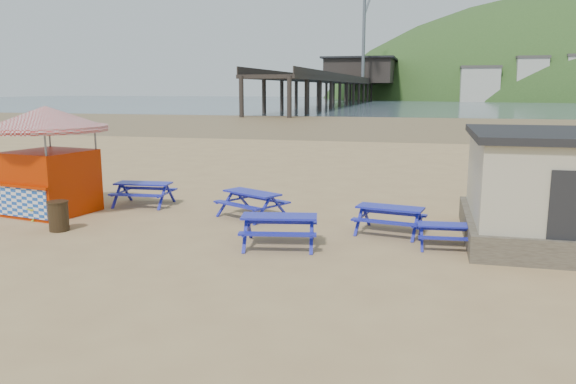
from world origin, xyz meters
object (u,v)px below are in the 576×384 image
(picnic_table_yellow, at_px, (36,206))
(litter_bin, at_px, (59,216))
(picnic_table_blue_a, at_px, (144,194))
(ice_cream_kiosk, at_px, (48,146))
(picnic_table_blue_b, at_px, (252,204))

(picnic_table_yellow, height_order, litter_bin, litter_bin)
(picnic_table_blue_a, distance_m, ice_cream_kiosk, 3.70)
(ice_cream_kiosk, bearing_deg, picnic_table_yellow, -111.66)
(picnic_table_blue_b, distance_m, litter_bin, 6.11)
(picnic_table_blue_a, xyz_separation_m, picnic_table_blue_b, (4.52, -0.88, 0.01))
(picnic_table_blue_a, relative_size, picnic_table_yellow, 1.11)
(picnic_table_blue_a, height_order, picnic_table_blue_b, picnic_table_blue_b)
(litter_bin, bearing_deg, picnic_table_yellow, 142.20)
(picnic_table_blue_a, height_order, ice_cream_kiosk, ice_cream_kiosk)
(picnic_table_blue_b, relative_size, picnic_table_yellow, 1.33)
(picnic_table_blue_a, relative_size, picnic_table_blue_b, 0.83)
(ice_cream_kiosk, bearing_deg, picnic_table_blue_b, 19.86)
(picnic_table_yellow, bearing_deg, picnic_table_blue_a, 60.40)
(picnic_table_blue_a, bearing_deg, picnic_table_blue_b, -15.48)
(picnic_table_blue_b, bearing_deg, ice_cream_kiosk, -142.65)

